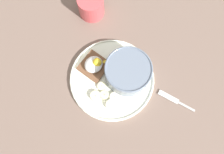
{
  "coord_description": "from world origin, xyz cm",
  "views": [
    {
      "loc": [
        11.97,
        14.64,
        72.26
      ],
      "look_at": [
        0.0,
        0.0,
        5.0
      ],
      "focal_mm": 35.0,
      "sensor_mm": 36.0,
      "label": 1
    }
  ],
  "objects_px": {
    "banana_slice_left": "(102,87)",
    "poached_egg": "(94,64)",
    "coffee_mug": "(91,6)",
    "knife": "(177,101)",
    "banana_slice_inner": "(115,97)",
    "toast_slice": "(94,66)",
    "oatmeal_bowl": "(128,72)",
    "banana_slice_right": "(111,105)",
    "banana_slice_back": "(95,96)",
    "banana_slice_front": "(104,95)"
  },
  "relations": [
    {
      "from": "banana_slice_front",
      "to": "banana_slice_inner",
      "type": "bearing_deg",
      "value": 129.85
    },
    {
      "from": "poached_egg",
      "to": "banana_slice_front",
      "type": "relative_size",
      "value": 1.95
    },
    {
      "from": "banana_slice_left",
      "to": "knife",
      "type": "relative_size",
      "value": 0.31
    },
    {
      "from": "toast_slice",
      "to": "banana_slice_inner",
      "type": "height_order",
      "value": "toast_slice"
    },
    {
      "from": "toast_slice",
      "to": "banana_slice_back",
      "type": "xyz_separation_m",
      "value": [
        0.06,
        0.08,
        0.0
      ]
    },
    {
      "from": "toast_slice",
      "to": "banana_slice_front",
      "type": "height_order",
      "value": "banana_slice_front"
    },
    {
      "from": "banana_slice_back",
      "to": "coffee_mug",
      "type": "bearing_deg",
      "value": -125.6
    },
    {
      "from": "oatmeal_bowl",
      "to": "banana_slice_right",
      "type": "relative_size",
      "value": 3.44
    },
    {
      "from": "oatmeal_bowl",
      "to": "banana_slice_left",
      "type": "distance_m",
      "value": 0.1
    },
    {
      "from": "banana_slice_left",
      "to": "banana_slice_inner",
      "type": "distance_m",
      "value": 0.05
    },
    {
      "from": "poached_egg",
      "to": "banana_slice_left",
      "type": "xyz_separation_m",
      "value": [
        0.03,
        0.07,
        -0.02
      ]
    },
    {
      "from": "toast_slice",
      "to": "banana_slice_left",
      "type": "xyz_separation_m",
      "value": [
        0.02,
        0.07,
        -0.0
      ]
    },
    {
      "from": "oatmeal_bowl",
      "to": "banana_slice_front",
      "type": "relative_size",
      "value": 3.46
    },
    {
      "from": "toast_slice",
      "to": "banana_slice_back",
      "type": "relative_size",
      "value": 2.67
    },
    {
      "from": "banana_slice_inner",
      "to": "poached_egg",
      "type": "bearing_deg",
      "value": -97.08
    },
    {
      "from": "coffee_mug",
      "to": "knife",
      "type": "relative_size",
      "value": 0.74
    },
    {
      "from": "banana_slice_front",
      "to": "banana_slice_right",
      "type": "bearing_deg",
      "value": 83.84
    },
    {
      "from": "toast_slice",
      "to": "banana_slice_right",
      "type": "relative_size",
      "value": 2.41
    },
    {
      "from": "oatmeal_bowl",
      "to": "banana_slice_left",
      "type": "height_order",
      "value": "oatmeal_bowl"
    },
    {
      "from": "banana_slice_back",
      "to": "banana_slice_right",
      "type": "relative_size",
      "value": 0.9
    },
    {
      "from": "banana_slice_inner",
      "to": "banana_slice_right",
      "type": "bearing_deg",
      "value": 24.01
    },
    {
      "from": "oatmeal_bowl",
      "to": "knife",
      "type": "xyz_separation_m",
      "value": [
        -0.07,
        0.17,
        -0.04
      ]
    },
    {
      "from": "banana_slice_front",
      "to": "banana_slice_left",
      "type": "bearing_deg",
      "value": -114.13
    },
    {
      "from": "coffee_mug",
      "to": "banana_slice_front",
      "type": "bearing_deg",
      "value": 59.62
    },
    {
      "from": "toast_slice",
      "to": "banana_slice_inner",
      "type": "xyz_separation_m",
      "value": [
        0.01,
        0.12,
        -0.0
      ]
    },
    {
      "from": "poached_egg",
      "to": "banana_slice_left",
      "type": "relative_size",
      "value": 2.18
    },
    {
      "from": "banana_slice_inner",
      "to": "coffee_mug",
      "type": "distance_m",
      "value": 0.33
    },
    {
      "from": "oatmeal_bowl",
      "to": "coffee_mug",
      "type": "distance_m",
      "value": 0.27
    },
    {
      "from": "banana_slice_back",
      "to": "banana_slice_left",
      "type": "bearing_deg",
      "value": -164.21
    },
    {
      "from": "banana_slice_right",
      "to": "banana_slice_inner",
      "type": "distance_m",
      "value": 0.03
    },
    {
      "from": "oatmeal_bowl",
      "to": "knife",
      "type": "bearing_deg",
      "value": 112.24
    },
    {
      "from": "oatmeal_bowl",
      "to": "coffee_mug",
      "type": "bearing_deg",
      "value": -102.45
    },
    {
      "from": "oatmeal_bowl",
      "to": "knife",
      "type": "height_order",
      "value": "oatmeal_bowl"
    },
    {
      "from": "poached_egg",
      "to": "banana_slice_inner",
      "type": "height_order",
      "value": "poached_egg"
    },
    {
      "from": "banana_slice_inner",
      "to": "coffee_mug",
      "type": "relative_size",
      "value": 0.47
    },
    {
      "from": "banana_slice_right",
      "to": "poached_egg",
      "type": "bearing_deg",
      "value": -106.96
    },
    {
      "from": "banana_slice_left",
      "to": "oatmeal_bowl",
      "type": "bearing_deg",
      "value": 167.6
    },
    {
      "from": "banana_slice_left",
      "to": "poached_egg",
      "type": "bearing_deg",
      "value": -109.65
    },
    {
      "from": "banana_slice_front",
      "to": "knife",
      "type": "relative_size",
      "value": 0.35
    },
    {
      "from": "banana_slice_front",
      "to": "banana_slice_inner",
      "type": "relative_size",
      "value": 1.0
    },
    {
      "from": "banana_slice_inner",
      "to": "banana_slice_front",
      "type": "bearing_deg",
      "value": -50.15
    },
    {
      "from": "banana_slice_left",
      "to": "banana_slice_inner",
      "type": "relative_size",
      "value": 0.89
    },
    {
      "from": "banana_slice_left",
      "to": "toast_slice",
      "type": "bearing_deg",
      "value": -107.24
    },
    {
      "from": "poached_egg",
      "to": "oatmeal_bowl",
      "type": "bearing_deg",
      "value": 125.25
    },
    {
      "from": "oatmeal_bowl",
      "to": "banana_slice_inner",
      "type": "distance_m",
      "value": 0.09
    },
    {
      "from": "coffee_mug",
      "to": "knife",
      "type": "distance_m",
      "value": 0.44
    },
    {
      "from": "toast_slice",
      "to": "coffee_mug",
      "type": "xyz_separation_m",
      "value": [
        -0.13,
        -0.17,
        0.02
      ]
    },
    {
      "from": "poached_egg",
      "to": "banana_slice_right",
      "type": "relative_size",
      "value": 1.94
    },
    {
      "from": "toast_slice",
      "to": "knife",
      "type": "xyz_separation_m",
      "value": [
        -0.14,
        0.26,
        -0.01
      ]
    },
    {
      "from": "toast_slice",
      "to": "poached_egg",
      "type": "distance_m",
      "value": 0.02
    }
  ]
}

